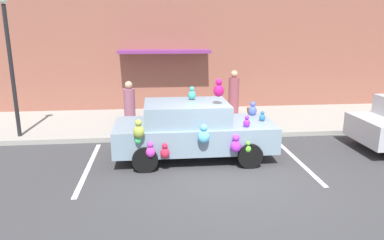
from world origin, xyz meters
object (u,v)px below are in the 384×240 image
plush_covered_car (193,129)px  pedestrian_walking_past (130,108)px  street_lamp_post (10,53)px  pedestrian_near_shopfront (234,96)px  teddy_bear_on_sidewalk (250,118)px

plush_covered_car → pedestrian_walking_past: 2.93m
street_lamp_post → pedestrian_walking_past: (3.44, 0.23, -1.81)m
street_lamp_post → pedestrian_walking_past: size_ratio=2.57×
pedestrian_near_shopfront → street_lamp_post: bearing=-167.3°
teddy_bear_on_sidewalk → street_lamp_post: size_ratio=0.16×
plush_covered_car → teddy_bear_on_sidewalk: (2.25, 2.37, -0.33)m
pedestrian_walking_past → pedestrian_near_shopfront: bearing=20.4°
teddy_bear_on_sidewalk → plush_covered_car: bearing=-133.5°
pedestrian_walking_past → street_lamp_post: bearing=-176.2°
teddy_bear_on_sidewalk → street_lamp_post: (-7.52, -0.31, 2.25)m
plush_covered_car → pedestrian_walking_past: size_ratio=2.58×
street_lamp_post → pedestrian_near_shopfront: 7.59m
pedestrian_walking_past → plush_covered_car: bearing=-51.5°
street_lamp_post → pedestrian_near_shopfront: size_ratio=2.37×
street_lamp_post → plush_covered_car: bearing=-21.4°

